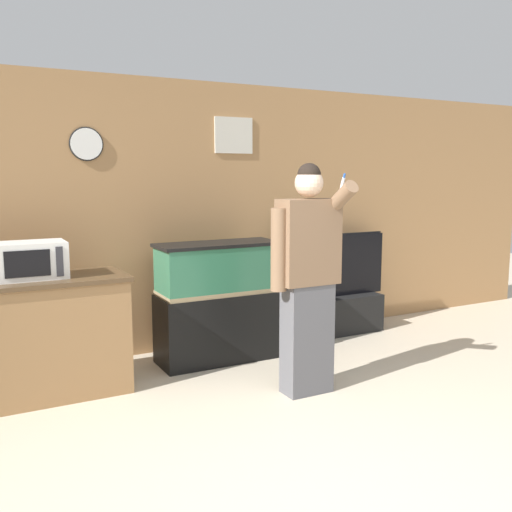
# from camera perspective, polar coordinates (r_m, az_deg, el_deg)

# --- Properties ---
(wall_back_paneled) EXTENTS (10.00, 0.08, 2.60)m
(wall_back_paneled) POSITION_cam_1_polar(r_m,az_deg,el_deg) (5.51, -9.82, 3.76)
(wall_back_paneled) COLOR #A87A4C
(wall_back_paneled) RESTS_ON ground_plane
(counter_island) EXTENTS (1.73, 0.62, 0.93)m
(counter_island) POSITION_cam_1_polar(r_m,az_deg,el_deg) (4.73, -23.17, -7.81)
(counter_island) COLOR olive
(counter_island) RESTS_ON ground_plane
(microwave) EXTENTS (0.51, 0.35, 0.28)m
(microwave) POSITION_cam_1_polar(r_m,az_deg,el_deg) (4.63, -21.61, -0.39)
(microwave) COLOR white
(microwave) RESTS_ON counter_island
(aquarium_on_stand) EXTENTS (1.13, 0.45, 1.10)m
(aquarium_on_stand) POSITION_cam_1_polar(r_m,az_deg,el_deg) (5.28, -3.76, -4.57)
(aquarium_on_stand) COLOR black
(aquarium_on_stand) RESTS_ON ground_plane
(tv_on_stand) EXTENTS (1.26, 0.40, 1.08)m
(tv_on_stand) POSITION_cam_1_polar(r_m,az_deg,el_deg) (6.27, 7.88, -4.76)
(tv_on_stand) COLOR black
(tv_on_stand) RESTS_ON ground_plane
(person_standing) EXTENTS (0.57, 0.43, 1.80)m
(person_standing) POSITION_cam_1_polar(r_m,az_deg,el_deg) (4.42, 5.12, -2.00)
(person_standing) COLOR #515156
(person_standing) RESTS_ON ground_plane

